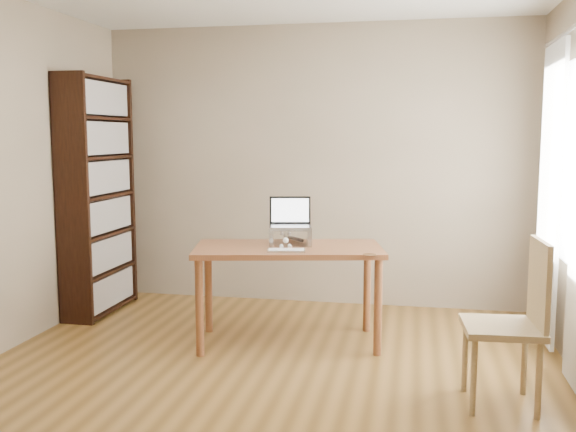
% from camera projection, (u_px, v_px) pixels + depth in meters
% --- Properties ---
extents(room, '(4.04, 4.54, 2.64)m').
position_uv_depth(room, '(260.00, 183.00, 3.81)').
color(room, brown).
rests_on(room, ground).
extents(bookshelf, '(0.30, 0.90, 2.10)m').
position_uv_depth(bookshelf, '(98.00, 196.00, 5.70)').
color(bookshelf, black).
rests_on(bookshelf, ground).
extents(curtains, '(0.03, 1.90, 2.25)m').
position_uv_depth(curtains, '(567.00, 198.00, 4.23)').
color(curtains, silver).
rests_on(curtains, ground).
extents(desk, '(1.52, 0.98, 0.75)m').
position_uv_depth(desk, '(288.00, 259.00, 4.85)').
color(desk, brown).
rests_on(desk, ground).
extents(laptop_stand, '(0.32, 0.25, 0.13)m').
position_uv_depth(laptop_stand, '(290.00, 234.00, 4.91)').
color(laptop_stand, silver).
rests_on(laptop_stand, desk).
extents(laptop, '(0.36, 0.33, 0.23)m').
position_uv_depth(laptop, '(292.00, 219.00, 4.95)').
color(laptop, silver).
rests_on(laptop, laptop_stand).
extents(keyboard, '(0.29, 0.16, 0.02)m').
position_uv_depth(keyboard, '(286.00, 250.00, 4.62)').
color(keyboard, silver).
rests_on(keyboard, desk).
extents(coaster, '(0.09, 0.09, 0.01)m').
position_uv_depth(coaster, '(369.00, 255.00, 4.49)').
color(coaster, '#522C1C').
rests_on(coaster, desk).
extents(cat, '(0.23, 0.47, 0.14)m').
position_uv_depth(cat, '(286.00, 236.00, 4.95)').
color(cat, '#4D433D').
rests_on(cat, desk).
extents(chair, '(0.46, 0.46, 0.99)m').
position_uv_depth(chair, '(516.00, 317.00, 3.71)').
color(chair, tan).
rests_on(chair, ground).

